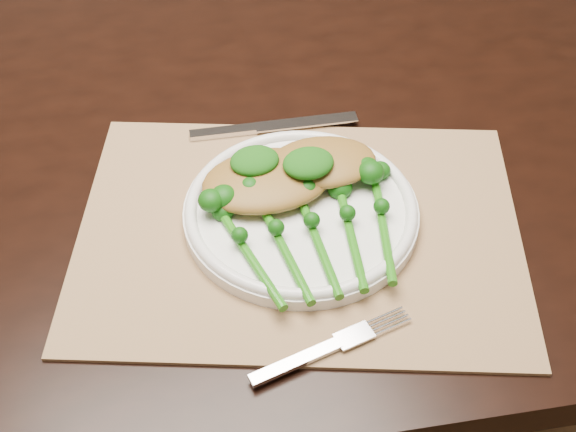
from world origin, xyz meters
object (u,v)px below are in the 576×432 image
object	(u,v)px
dining_table	(211,308)
dinner_plate	(301,211)
chicken_fillet_left	(267,180)
broccolini_bundle	(318,242)
placemat	(299,231)

from	to	relation	value
dining_table	dinner_plate	bearing A→B (deg)	-60.41
chicken_fillet_left	broccolini_bundle	world-z (taller)	chicken_fillet_left
dinner_plate	chicken_fillet_left	distance (m)	0.05
chicken_fillet_left	placemat	bearing A→B (deg)	-67.78
placemat	broccolini_bundle	world-z (taller)	broccolini_bundle
dining_table	placemat	xyz separation A→B (m)	(0.07, -0.22, 0.37)
dinner_plate	broccolini_bundle	distance (m)	0.06
dining_table	chicken_fillet_left	xyz separation A→B (m)	(0.05, -0.16, 0.41)
dining_table	chicken_fillet_left	distance (m)	0.44
placemat	dinner_plate	distance (m)	0.02
placemat	dinner_plate	world-z (taller)	dinner_plate
dining_table	dinner_plate	xyz separation A→B (m)	(0.07, -0.20, 0.39)
chicken_fillet_left	broccolini_bundle	distance (m)	0.10
dining_table	placemat	size ratio (longest dim) A/B	3.66
dinner_plate	chicken_fillet_left	world-z (taller)	chicken_fillet_left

